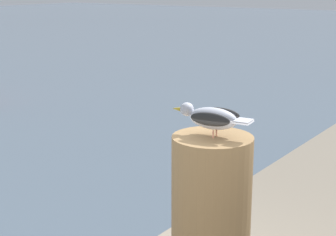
{
  "coord_description": "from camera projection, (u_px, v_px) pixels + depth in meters",
  "views": [
    {
      "loc": [
        -1.07,
        -1.69,
        3.09
      ],
      "look_at": [
        0.94,
        -0.26,
        2.46
      ],
      "focal_mm": 56.94,
      "sensor_mm": 36.0,
      "label": 1
    }
  ],
  "objects": [
    {
      "name": "mooring_post",
      "position": [
        211.0,
        213.0,
        2.51
      ],
      "size": [
        0.38,
        0.38,
        0.75
      ],
      "primitive_type": "cylinder",
      "color": "brown",
      "rests_on": "harbor_quay"
    },
    {
      "name": "seagull",
      "position": [
        212.0,
        117.0,
        2.4
      ],
      "size": [
        0.17,
        0.39,
        0.14
      ],
      "color": "tan",
      "rests_on": "mooring_post"
    }
  ]
}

